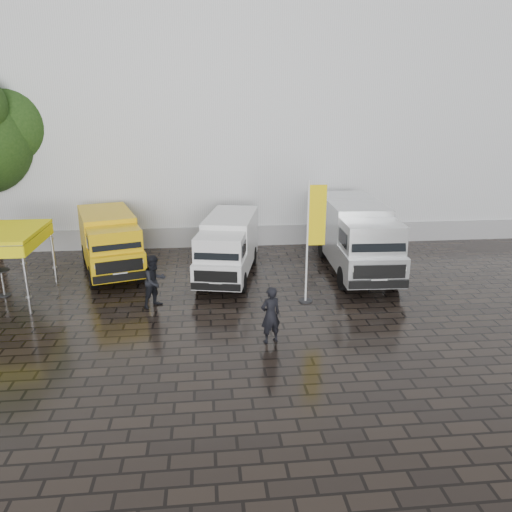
{
  "coord_description": "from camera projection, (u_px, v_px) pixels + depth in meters",
  "views": [
    {
      "loc": [
        -2.84,
        -16.24,
        6.97
      ],
      "look_at": [
        -0.97,
        2.2,
        1.21
      ],
      "focal_mm": 35.0,
      "sensor_mm": 36.0,
      "label": 1
    }
  ],
  "objects": [
    {
      "name": "ground",
      "position": [
        289.0,
        306.0,
        17.77
      ],
      "size": [
        120.0,
        120.0,
        0.0
      ],
      "primitive_type": "plane",
      "color": "black",
      "rests_on": "ground"
    },
    {
      "name": "van_silver",
      "position": [
        356.0,
        239.0,
        20.96
      ],
      "size": [
        2.52,
        6.79,
        2.91
      ],
      "primitive_type": null,
      "rotation": [
        0.0,
        0.0,
        -0.04
      ],
      "color": "silver",
      "rests_on": "ground"
    },
    {
      "name": "person_front",
      "position": [
        271.0,
        315.0,
        14.85
      ],
      "size": [
        0.75,
        0.62,
        1.77
      ],
      "primitive_type": "imported",
      "rotation": [
        0.0,
        0.0,
        3.5
      ],
      "color": "black",
      "rests_on": "ground"
    },
    {
      "name": "wheelie_bin",
      "position": [
        364.0,
        236.0,
        25.14
      ],
      "size": [
        0.73,
        0.73,
        1.0
      ],
      "primitive_type": "cube",
      "rotation": [
        0.0,
        0.0,
        -0.24
      ],
      "color": "black",
      "rests_on": "ground"
    },
    {
      "name": "person_tent",
      "position": [
        155.0,
        281.0,
        17.47
      ],
      "size": [
        1.15,
        1.15,
        1.88
      ],
      "primitive_type": "imported",
      "rotation": [
        0.0,
        0.0,
        0.76
      ],
      "color": "black",
      "rests_on": "ground"
    },
    {
      "name": "exhibition_hall",
      "position": [
        281.0,
        118.0,
        31.39
      ],
      "size": [
        44.0,
        16.0,
        12.0
      ],
      "primitive_type": "cube",
      "color": "silver",
      "rests_on": "ground"
    },
    {
      "name": "flagpole",
      "position": [
        312.0,
        237.0,
        17.46
      ],
      "size": [
        0.88,
        0.5,
        4.44
      ],
      "color": "black",
      "rests_on": "ground"
    },
    {
      "name": "van_yellow",
      "position": [
        110.0,
        244.0,
        21.03
      ],
      "size": [
        3.52,
        5.72,
        2.47
      ],
      "primitive_type": null,
      "rotation": [
        0.0,
        0.0,
        0.29
      ],
      "color": "#EAB60C",
      "rests_on": "ground"
    },
    {
      "name": "van_white",
      "position": [
        228.0,
        248.0,
        20.5
      ],
      "size": [
        2.99,
        5.86,
        2.42
      ],
      "primitive_type": null,
      "rotation": [
        0.0,
        0.0,
        -0.21
      ],
      "color": "white",
      "rests_on": "ground"
    },
    {
      "name": "cocktail_table",
      "position": [
        3.0,
        283.0,
        18.55
      ],
      "size": [
        0.6,
        0.6,
        1.02
      ],
      "primitive_type": "cylinder",
      "color": "black",
      "rests_on": "ground"
    },
    {
      "name": "hall_plinth",
      "position": [
        303.0,
        234.0,
        25.37
      ],
      "size": [
        44.0,
        0.15,
        1.0
      ],
      "primitive_type": "cube",
      "color": "gray",
      "rests_on": "ground"
    }
  ]
}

